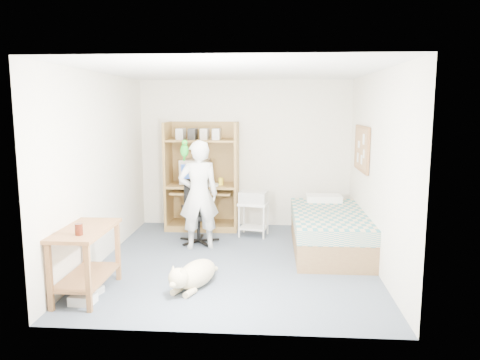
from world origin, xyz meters
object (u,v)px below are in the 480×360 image
(printer_cart, at_px, (254,214))
(bed, at_px, (329,231))
(office_chair, at_px, (198,220))
(person, at_px, (199,195))
(computer_hutch, at_px, (203,180))
(side_desk, at_px, (86,251))
(dog, at_px, (194,274))

(printer_cart, bearing_deg, bed, -19.79)
(office_chair, xyz_separation_m, person, (0.07, -0.30, 0.45))
(computer_hutch, height_order, person, computer_hutch)
(person, xyz_separation_m, printer_cart, (0.77, 0.71, -0.43))
(side_desk, height_order, printer_cart, side_desk)
(printer_cart, bearing_deg, computer_hutch, 164.24)
(office_chair, xyz_separation_m, dog, (0.25, -1.82, -0.18))
(computer_hutch, xyz_separation_m, printer_cart, (0.88, -0.45, -0.46))
(side_desk, bearing_deg, computer_hutch, 73.86)
(office_chair, bearing_deg, printer_cart, 9.18)
(dog, distance_m, printer_cart, 2.31)
(side_desk, relative_size, dog, 1.07)
(office_chair, relative_size, dog, 1.03)
(dog, relative_size, printer_cart, 1.71)
(person, xyz_separation_m, dog, (0.18, -1.52, -0.63))
(bed, relative_size, office_chair, 2.12)
(bed, distance_m, person, 1.95)
(side_desk, height_order, person, person)
(bed, relative_size, printer_cart, 3.72)
(office_chair, bearing_deg, dog, -99.18)
(dog, bearing_deg, office_chair, 120.30)
(computer_hutch, relative_size, side_desk, 1.80)
(bed, height_order, dog, bed)
(computer_hutch, height_order, office_chair, computer_hutch)
(bed, height_order, printer_cart, bed)
(person, bearing_deg, side_desk, 44.68)
(bed, relative_size, person, 1.27)
(computer_hutch, height_order, dog, computer_hutch)
(side_desk, distance_m, person, 2.05)
(computer_hutch, bearing_deg, bed, -29.29)
(side_desk, relative_size, office_chair, 1.05)
(computer_hutch, relative_size, person, 1.13)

